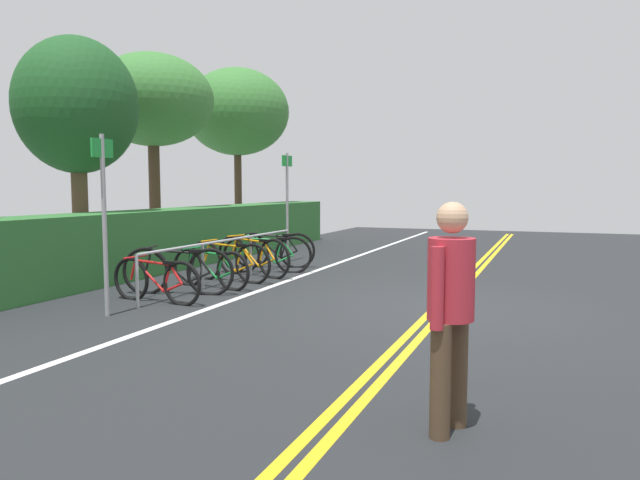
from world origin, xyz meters
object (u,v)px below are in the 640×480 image
object	(u,v)px
bicycle_1	(178,271)
bike_rack	(228,249)
bicycle_0	(156,281)
pedestrian	(451,302)
bicycle_3	(228,262)
bicycle_6	(274,250)
sign_post_far	(287,197)
tree_mid	(77,107)
bicycle_2	(210,269)
bicycle_5	(267,254)
sign_post_near	(104,208)
bicycle_4	(253,257)
tree_extra	(237,112)
tree_far_right	(152,101)

from	to	relation	value
bicycle_1	bike_rack	bearing A→B (deg)	-3.75
bicycle_0	pedestrian	xyz separation A→B (m)	(-3.08, -4.77, 0.59)
bike_rack	bicycle_3	world-z (taller)	bike_rack
bicycle_6	sign_post_far	distance (m)	1.47
bicycle_1	tree_mid	distance (m)	4.13
bicycle_2	bicycle_5	distance (m)	1.98
bicycle_3	sign_post_near	size ratio (longest dim) A/B	0.76
sign_post_far	tree_mid	size ratio (longest dim) A/B	0.55
bicycle_4	tree_extra	world-z (taller)	tree_extra
bicycle_2	bicycle_6	distance (m)	2.70
bicycle_2	bicycle_4	distance (m)	1.46
bicycle_0	bicycle_3	world-z (taller)	bicycle_3
bicycle_2	bicycle_5	xyz separation A→B (m)	(1.98, -0.08, 0.04)
tree_mid	bike_rack	bearing A→B (deg)	-81.62
bicycle_6	bicycle_4	bearing A→B (deg)	-173.27
bicycle_2	sign_post_far	bearing A→B (deg)	4.04
bicycle_1	bicycle_6	world-z (taller)	bicycle_1
bicycle_4	bicycle_2	bearing A→B (deg)	178.83
bike_rack	sign_post_near	xyz separation A→B (m)	(-3.08, 0.03, 0.84)
bicycle_2	tree_mid	world-z (taller)	tree_mid
bicycle_1	tree_extra	size ratio (longest dim) A/B	0.34
pedestrian	sign_post_near	size ratio (longest dim) A/B	0.67
tree_extra	bicycle_2	bearing A→B (deg)	-153.97
bicycle_5	tree_extra	distance (m)	7.35
bicycle_2	sign_post_near	world-z (taller)	sign_post_near
pedestrian	tree_mid	size ratio (longest dim) A/B	0.36
sign_post_near	tree_far_right	world-z (taller)	tree_far_right
tree_extra	bicycle_3	bearing A→B (deg)	-152.01
bicycle_3	tree_extra	xyz separation A→B (m)	(6.57, 3.49, 3.56)
bicycle_0	sign_post_far	size ratio (longest dim) A/B	0.67
bike_rack	bicycle_4	size ratio (longest dim) A/B	2.81
bicycle_4	sign_post_near	world-z (taller)	sign_post_near
bicycle_4	tree_mid	distance (m)	4.31
bicycle_2	tree_mid	size ratio (longest dim) A/B	0.37
sign_post_near	tree_extra	size ratio (longest dim) A/B	0.46
bicycle_2	pedestrian	bearing A→B (deg)	-133.43
bicycle_0	tree_extra	xyz separation A→B (m)	(8.66, 3.50, 3.59)
bicycle_0	tree_mid	xyz separation A→B (m)	(1.64, 2.95, 2.86)
bicycle_3	tree_far_right	size ratio (longest dim) A/B	0.37
bicycle_1	bicycle_3	world-z (taller)	bicycle_1
sign_post_near	tree_extra	world-z (taller)	tree_extra
bike_rack	sign_post_far	distance (m)	3.09
bicycle_1	sign_post_far	xyz separation A→B (m)	(4.37, 0.10, 1.09)
bicycle_0	bicycle_3	size ratio (longest dim) A/B	0.91
tree_mid	tree_far_right	xyz separation A→B (m)	(3.12, 0.65, 0.56)
bicycle_1	bicycle_2	world-z (taller)	bicycle_1
bike_rack	bicycle_6	size ratio (longest dim) A/B	3.04
bicycle_5	bicycle_0	bearing A→B (deg)	177.52
bicycle_6	tree_far_right	xyz separation A→B (m)	(0.70, 3.55, 3.37)
bike_rack	tree_extra	distance (m)	8.17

